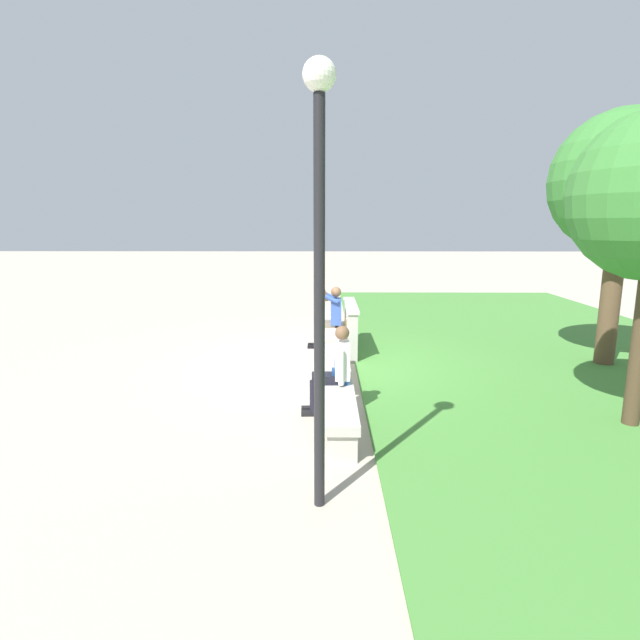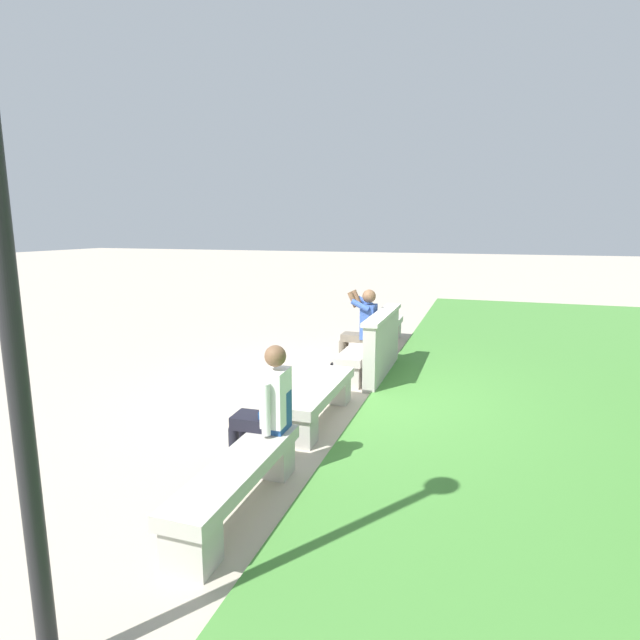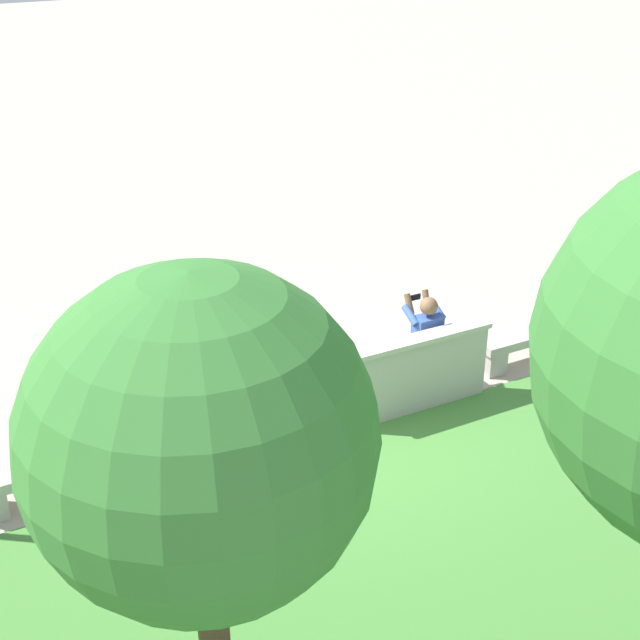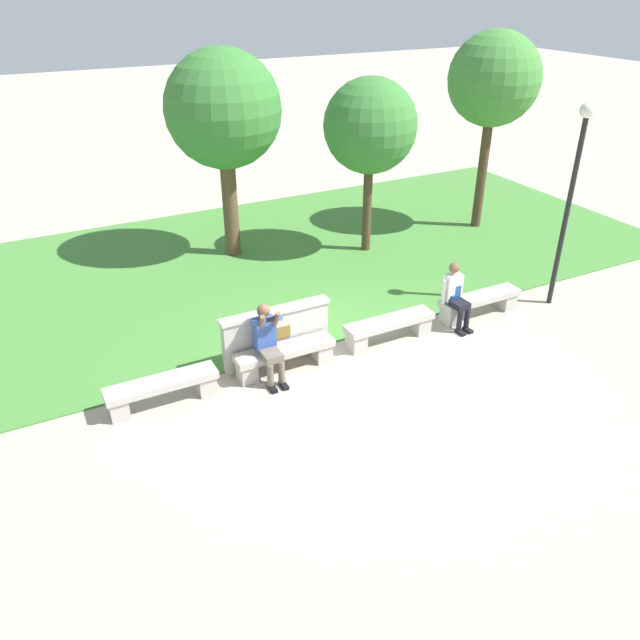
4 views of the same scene
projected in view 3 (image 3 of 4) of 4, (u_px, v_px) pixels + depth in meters
name	position (u px, v px, depth m)	size (l,w,h in m)	color
ground_plane	(325.00, 418.00, 10.71)	(80.00, 80.00, 0.00)	#B2A593
bench_main	(534.00, 340.00, 11.88)	(1.75, 0.40, 0.45)	#B7B2A8
bench_near	(400.00, 377.00, 11.01)	(1.75, 0.40, 0.45)	#B7B2A8
bench_mid	(244.00, 420.00, 10.14)	(1.75, 0.40, 0.45)	#B7B2A8
bench_far	(59.00, 472.00, 9.27)	(1.75, 0.40, 0.45)	#B7B2A8
backrest_wall_with_plaque	(416.00, 374.00, 10.64)	(1.97, 0.24, 1.01)	#B7B2A8
person_photographer	(421.00, 337.00, 11.01)	(0.47, 0.72, 1.32)	black
person_distant	(118.00, 421.00, 9.44)	(0.48, 0.68, 1.26)	black
backpack	(122.00, 429.00, 9.39)	(0.28, 0.24, 0.43)	#234C8C
tree_left_background	(200.00, 442.00, 5.13)	(2.10, 2.10, 4.02)	#4C3826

